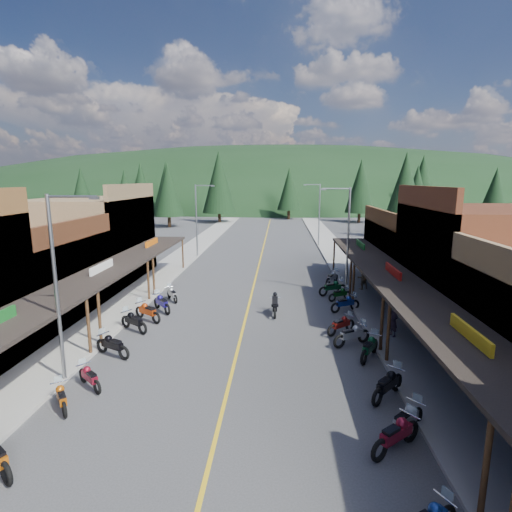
% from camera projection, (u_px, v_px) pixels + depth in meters
% --- Properties ---
extents(ground, '(220.00, 220.00, 0.00)m').
position_uv_depth(ground, '(242.00, 332.00, 22.67)').
color(ground, '#38383A').
rests_on(ground, ground).
extents(centerline, '(0.15, 90.00, 0.01)m').
position_uv_depth(centerline, '(260.00, 261.00, 42.27)').
color(centerline, gold).
rests_on(centerline, ground).
extents(sidewalk_west, '(3.40, 94.00, 0.15)m').
position_uv_depth(sidewalk_west, '(179.00, 260.00, 42.77)').
color(sidewalk_west, gray).
rests_on(sidewalk_west, ground).
extents(sidewalk_east, '(3.40, 94.00, 0.15)m').
position_uv_depth(sidewalk_east, '(343.00, 262.00, 41.75)').
color(sidewalk_east, gray).
rests_on(sidewalk_east, ground).
extents(shop_west_2, '(10.90, 9.00, 6.20)m').
position_uv_depth(shop_west_2, '(23.00, 278.00, 24.66)').
color(shop_west_2, '#3F2111').
rests_on(shop_west_2, ground).
extents(shop_west_3, '(10.90, 10.20, 8.20)m').
position_uv_depth(shop_west_3, '(93.00, 240.00, 33.89)').
color(shop_west_3, brown).
rests_on(shop_west_3, ground).
extents(shop_east_2, '(10.90, 9.00, 8.20)m').
position_uv_depth(shop_east_2, '(484.00, 269.00, 22.86)').
color(shop_east_2, '#562B19').
rests_on(shop_east_2, ground).
extents(shop_east_3, '(10.90, 10.20, 6.20)m').
position_uv_depth(shop_east_3, '(423.00, 255.00, 32.46)').
color(shop_east_3, '#4C2D16').
rests_on(shop_east_3, ground).
extents(streetlight_0, '(2.16, 0.18, 8.00)m').
position_uv_depth(streetlight_0, '(59.00, 281.00, 16.35)').
color(streetlight_0, gray).
rests_on(streetlight_0, ground).
extents(streetlight_1, '(2.16, 0.18, 8.00)m').
position_uv_depth(streetlight_1, '(198.00, 217.00, 43.79)').
color(streetlight_1, gray).
rests_on(streetlight_1, ground).
extents(streetlight_2, '(2.16, 0.18, 8.00)m').
position_uv_depth(streetlight_2, '(346.00, 236.00, 29.26)').
color(streetlight_2, gray).
rests_on(streetlight_2, ground).
extents(streetlight_3, '(2.16, 0.18, 8.00)m').
position_uv_depth(streetlight_3, '(318.00, 212.00, 50.82)').
color(streetlight_3, gray).
rests_on(streetlight_3, ground).
extents(ridge_hill, '(310.00, 140.00, 60.00)m').
position_uv_depth(ridge_hill, '(275.00, 202.00, 154.99)').
color(ridge_hill, black).
rests_on(ridge_hill, ground).
extents(pine_0, '(5.04, 5.04, 11.00)m').
position_uv_depth(pine_0, '(82.00, 189.00, 84.56)').
color(pine_0, black).
rests_on(pine_0, ground).
extents(pine_1, '(5.88, 5.88, 12.50)m').
position_uv_depth(pine_1, '(166.00, 185.00, 91.32)').
color(pine_1, black).
rests_on(pine_1, ground).
extents(pine_2, '(6.72, 6.72, 14.00)m').
position_uv_depth(pine_2, '(219.00, 182.00, 78.59)').
color(pine_2, black).
rests_on(pine_2, ground).
extents(pine_3, '(5.04, 5.04, 11.00)m').
position_uv_depth(pine_3, '(289.00, 189.00, 85.90)').
color(pine_3, black).
rests_on(pine_3, ground).
extents(pine_4, '(5.88, 5.88, 12.50)m').
position_uv_depth(pine_4, '(361.00, 186.00, 79.05)').
color(pine_4, black).
rests_on(pine_4, ground).
extents(pine_5, '(6.72, 6.72, 14.00)m').
position_uv_depth(pine_5, '(422.00, 182.00, 89.73)').
color(pine_5, black).
rests_on(pine_5, ground).
extents(pine_6, '(5.04, 5.04, 11.00)m').
position_uv_depth(pine_6, '(495.00, 190.00, 81.47)').
color(pine_6, black).
rests_on(pine_6, ground).
extents(pine_7, '(5.88, 5.88, 12.50)m').
position_uv_depth(pine_7, '(141.00, 185.00, 97.67)').
color(pine_7, black).
rests_on(pine_7, ground).
extents(pine_8, '(4.48, 4.48, 10.00)m').
position_uv_depth(pine_8, '(125.00, 196.00, 62.03)').
color(pine_8, black).
rests_on(pine_8, ground).
extents(pine_9, '(4.93, 4.93, 10.80)m').
position_uv_depth(pine_9, '(416.00, 193.00, 64.16)').
color(pine_9, black).
rests_on(pine_9, ground).
extents(pine_10, '(5.38, 5.38, 11.60)m').
position_uv_depth(pine_10, '(168.00, 189.00, 71.45)').
color(pine_10, black).
rests_on(pine_10, ground).
extents(pine_11, '(5.82, 5.82, 12.40)m').
position_uv_depth(pine_11, '(405.00, 189.00, 57.38)').
color(pine_11, black).
rests_on(pine_11, ground).
extents(bike_west_4, '(1.60, 1.85, 1.06)m').
position_uv_depth(bike_west_4, '(61.00, 396.00, 15.02)').
color(bike_west_4, '#AF510C').
rests_on(bike_west_4, ground).
extents(bike_west_5, '(1.87, 1.74, 1.10)m').
position_uv_depth(bike_west_5, '(89.00, 376.00, 16.52)').
color(bike_west_5, maroon).
rests_on(bike_west_5, ground).
extents(bike_west_6, '(2.33, 1.70, 1.28)m').
position_uv_depth(bike_west_6, '(112.00, 344.00, 19.49)').
color(bike_west_6, black).
rests_on(bike_west_6, ground).
extents(bike_west_7, '(2.30, 1.93, 1.30)m').
position_uv_depth(bike_west_7, '(134.00, 320.00, 22.74)').
color(bike_west_7, black).
rests_on(bike_west_7, ground).
extents(bike_west_8, '(2.33, 1.97, 1.32)m').
position_uv_depth(bike_west_8, '(147.00, 311.00, 24.39)').
color(bike_west_8, '#A4330B').
rests_on(bike_west_8, ground).
extents(bike_west_9, '(2.06, 2.23, 1.30)m').
position_uv_depth(bike_west_9, '(162.00, 302.00, 26.12)').
color(bike_west_9, navy).
rests_on(bike_west_9, ground).
extents(bike_west_10, '(1.61, 1.97, 1.11)m').
position_uv_depth(bike_west_10, '(172.00, 293.00, 28.45)').
color(bike_west_10, '#96979B').
rests_on(bike_west_10, ground).
extents(bike_east_3, '(2.25, 2.02, 1.30)m').
position_uv_depth(bike_east_3, '(396.00, 433.00, 12.66)').
color(bike_east_3, maroon).
rests_on(bike_east_3, ground).
extents(bike_east_4, '(2.03, 1.99, 1.22)m').
position_uv_depth(bike_east_4, '(406.00, 419.00, 13.48)').
color(bike_east_4, '#A1A1A6').
rests_on(bike_east_4, ground).
extents(bike_east_5, '(2.07, 2.20, 1.30)m').
position_uv_depth(bike_east_5, '(388.00, 383.00, 15.74)').
color(bike_east_5, black).
rests_on(bike_east_5, ground).
extents(bike_east_6, '(1.76, 2.28, 1.26)m').
position_uv_depth(bike_east_6, '(370.00, 346.00, 19.25)').
color(bike_east_6, '#0C3D20').
rests_on(bike_east_6, ground).
extents(bike_east_7, '(2.33, 1.79, 1.29)m').
position_uv_depth(bike_east_7, '(352.00, 334.00, 20.78)').
color(bike_east_7, '#A2A3A7').
rests_on(bike_east_7, ground).
extents(bike_east_8, '(2.04, 1.84, 1.18)m').
position_uv_depth(bike_east_8, '(341.00, 324.00, 22.40)').
color(bike_east_8, maroon).
rests_on(bike_east_8, ground).
extents(bike_east_9, '(2.25, 1.62, 1.23)m').
position_uv_depth(bike_east_9, '(345.00, 303.00, 26.13)').
color(bike_east_9, navy).
rests_on(bike_east_9, ground).
extents(bike_east_10, '(1.96, 1.48, 1.08)m').
position_uv_depth(bike_east_10, '(340.00, 293.00, 28.52)').
color(bike_east_10, '#0E4916').
rests_on(bike_east_10, ground).
extents(bike_east_11, '(2.40, 1.71, 1.31)m').
position_uv_depth(bike_east_11, '(333.00, 287.00, 29.84)').
color(bike_east_11, '#0C4021').
rests_on(bike_east_11, ground).
extents(bike_east_12, '(1.76, 2.29, 1.27)m').
position_uv_depth(bike_east_12, '(332.00, 277.00, 32.86)').
color(bike_east_12, '#A9AAAF').
rests_on(bike_east_12, ground).
extents(rider_on_bike, '(0.72, 2.10, 1.59)m').
position_uv_depth(rider_on_bike, '(275.00, 305.00, 25.47)').
color(rider_on_bike, black).
rests_on(rider_on_bike, ground).
extents(pedestrian_east_a, '(0.62, 0.73, 1.71)m').
position_uv_depth(pedestrian_east_a, '(393.00, 321.00, 21.62)').
color(pedestrian_east_a, black).
rests_on(pedestrian_east_a, sidewalk_east).
extents(pedestrian_east_b, '(0.98, 0.75, 1.79)m').
position_uv_depth(pedestrian_east_b, '(362.00, 278.00, 30.92)').
color(pedestrian_east_b, brown).
rests_on(pedestrian_east_b, sidewalk_east).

